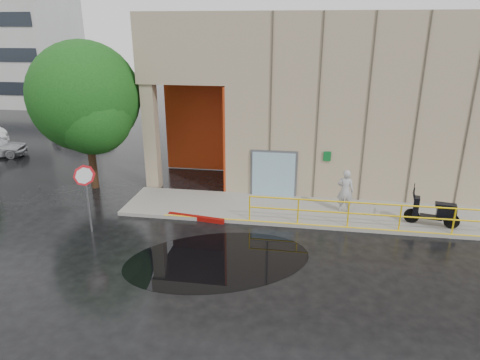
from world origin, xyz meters
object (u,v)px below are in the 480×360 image
object	(u,v)px
scooter	(434,204)
tree_near	(87,101)
stop_sign	(86,184)
car_c	(82,128)
person	(345,191)
red_curb	(196,218)

from	to	relation	value
scooter	tree_near	bearing A→B (deg)	-176.32
stop_sign	car_c	world-z (taller)	stop_sign
person	tree_near	world-z (taller)	tree_near
red_curb	tree_near	xyz separation A→B (m)	(-5.65, 2.73, 4.12)
person	car_c	world-z (taller)	person
car_c	red_curb	bearing A→B (deg)	-116.67
person	red_curb	size ratio (longest dim) A/B	0.75
red_curb	stop_sign	bearing A→B (deg)	-155.95
red_curb	car_c	bearing A→B (deg)	133.54
stop_sign	tree_near	distance (m)	5.30
stop_sign	car_c	bearing A→B (deg)	96.57
person	scooter	distance (m)	3.36
scooter	tree_near	xyz separation A→B (m)	(-14.84, 2.08, 3.18)
scooter	car_c	size ratio (longest dim) A/B	0.40
scooter	stop_sign	size ratio (longest dim) A/B	0.76
scooter	red_curb	distance (m)	9.27
stop_sign	tree_near	bearing A→B (deg)	91.42
scooter	car_c	world-z (taller)	scooter
scooter	tree_near	world-z (taller)	tree_near
scooter	red_curb	world-z (taller)	scooter
scooter	stop_sign	xyz separation A→B (m)	(-12.88, -2.29, 0.91)
person	tree_near	distance (m)	12.08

